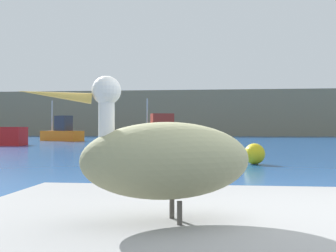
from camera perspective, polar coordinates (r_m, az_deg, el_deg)
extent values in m
cube|color=#7F755B|center=(68.61, 7.03, 1.65)|extent=(140.00, 12.31, 7.17)
ellipsoid|color=gray|center=(2.34, -0.10, -4.88)|extent=(1.10, 0.80, 0.45)
cylinder|color=white|center=(2.28, -8.66, 0.21)|extent=(0.09, 0.09, 0.28)
sphere|color=white|center=(2.29, -8.65, 4.97)|extent=(0.16, 0.16, 0.16)
cone|color=gold|center=(2.27, -15.56, 4.24)|extent=(0.39, 0.19, 0.09)
cylinder|color=#4C4742|center=(2.32, 1.64, -12.14)|extent=(0.03, 0.03, 0.13)
cylinder|color=#4C4742|center=(2.48, 0.56, -11.38)|extent=(0.03, 0.03, 0.13)
cube|color=orange|center=(41.27, -14.71, -1.35)|extent=(4.78, 3.29, 1.00)
cube|color=#2D333D|center=(41.10, -14.48, 0.38)|extent=(1.76, 1.64, 1.48)
cylinder|color=#B2B2B2|center=(42.29, -16.00, 1.41)|extent=(0.12, 0.12, 3.03)
cube|color=yellow|center=(36.66, -0.39, -1.33)|extent=(5.73, 3.36, 1.21)
cube|color=maroon|center=(36.59, -0.82, 0.68)|extent=(2.24, 1.81, 1.37)
cylinder|color=#B2B2B2|center=(36.31, -2.95, 1.75)|extent=(0.12, 0.12, 2.72)
sphere|color=yellow|center=(14.53, 12.08, -3.85)|extent=(0.73, 0.73, 0.73)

